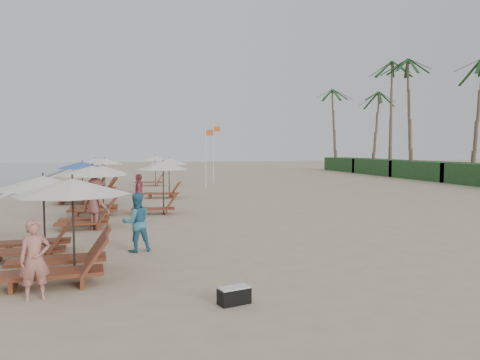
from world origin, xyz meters
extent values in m
plane|color=tan|center=(0.00, 0.00, 0.00)|extent=(160.00, 160.00, 0.00)
cube|color=#193D1C|center=(22.00, 22.00, 0.80)|extent=(3.20, 8.00, 1.60)
cube|color=#193D1C|center=(22.00, 29.50, 0.80)|extent=(3.20, 8.00, 1.60)
cube|color=#193D1C|center=(22.00, 37.00, 0.80)|extent=(3.20, 8.00, 1.60)
cylinder|color=brown|center=(22.90, 18.00, 4.90)|extent=(0.36, 0.36, 9.80)
cylinder|color=brown|center=(21.10, 23.20, 5.30)|extent=(0.36, 0.36, 10.60)
cylinder|color=brown|center=(22.00, 28.40, 5.70)|extent=(0.36, 0.36, 11.40)
cylinder|color=brown|center=(22.90, 33.60, 4.50)|extent=(0.36, 0.36, 9.00)
cylinder|color=brown|center=(21.10, 38.80, 4.90)|extent=(0.36, 0.36, 9.80)
cylinder|color=black|center=(-5.27, -3.39, 1.04)|extent=(0.05, 0.05, 2.08)
cone|color=white|center=(-5.27, -3.39, 1.98)|extent=(2.46, 2.46, 0.35)
cylinder|color=black|center=(-6.25, -1.01, 1.01)|extent=(0.05, 0.05, 2.01)
cone|color=white|center=(-6.25, -1.01, 1.91)|extent=(2.42, 2.42, 0.35)
cylinder|color=black|center=(-5.32, 3.17, 1.06)|extent=(0.05, 0.05, 2.11)
cone|color=white|center=(-5.32, 3.17, 2.01)|extent=(2.45, 2.45, 0.35)
cylinder|color=black|center=(-5.15, 6.51, 0.99)|extent=(0.05, 0.05, 1.98)
cone|color=white|center=(-5.15, 6.51, 1.88)|extent=(2.09, 2.09, 0.35)
cylinder|color=black|center=(-6.35, 10.77, 1.02)|extent=(0.05, 0.05, 2.04)
cone|color=#3D60B6|center=(-6.35, 10.77, 1.94)|extent=(2.46, 2.46, 0.35)
cylinder|color=black|center=(-5.53, 16.27, 1.03)|extent=(0.05, 0.05, 2.06)
cone|color=white|center=(-5.53, 16.27, 1.96)|extent=(2.34, 2.34, 0.35)
cylinder|color=black|center=(-6.24, 18.99, 1.00)|extent=(0.05, 0.05, 2.00)
cone|color=white|center=(-6.24, 18.99, 1.90)|extent=(2.34, 2.34, 0.35)
cylinder|color=black|center=(-2.64, 6.22, 1.07)|extent=(0.05, 0.05, 2.15)
cone|color=white|center=(-2.64, 6.22, 2.05)|extent=(2.24, 2.24, 0.35)
cylinder|color=black|center=(-1.84, 12.55, 1.07)|extent=(0.05, 0.05, 2.15)
cone|color=white|center=(-1.84, 12.55, 2.05)|extent=(2.24, 2.24, 0.35)
cylinder|color=black|center=(-2.11, 21.20, 1.07)|extent=(0.05, 0.05, 2.15)
cone|color=white|center=(-2.11, 21.20, 2.05)|extent=(2.24, 2.24, 0.35)
imported|color=#B77063|center=(-5.81, -4.71, 0.75)|extent=(0.61, 0.47, 1.49)
imported|color=teal|center=(-3.91, -1.11, 0.80)|extent=(0.90, 0.78, 1.60)
imported|color=brown|center=(-5.20, 2.64, 0.89)|extent=(1.30, 1.25, 1.78)
imported|color=#C85068|center=(-3.66, 6.35, 0.85)|extent=(0.52, 1.03, 1.70)
imported|color=#A28357|center=(-6.63, 13.79, 0.79)|extent=(0.85, 0.93, 1.59)
cube|color=black|center=(-2.29, -5.83, 0.14)|extent=(0.62, 0.43, 0.28)
cube|color=silver|center=(-2.29, -5.83, 0.30)|extent=(0.60, 0.40, 0.04)
cylinder|color=silver|center=(1.14, 17.85, 2.13)|extent=(0.08, 0.08, 4.26)
cube|color=#C15C24|center=(1.42, 17.85, 3.86)|extent=(0.55, 0.02, 0.40)
cylinder|color=silver|center=(2.52, 22.40, 2.35)|extent=(0.08, 0.08, 4.70)
cube|color=#C15C24|center=(2.80, 22.40, 4.30)|extent=(0.55, 0.02, 0.40)
camera|label=1|loc=(-4.12, -13.74, 2.81)|focal=34.47mm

